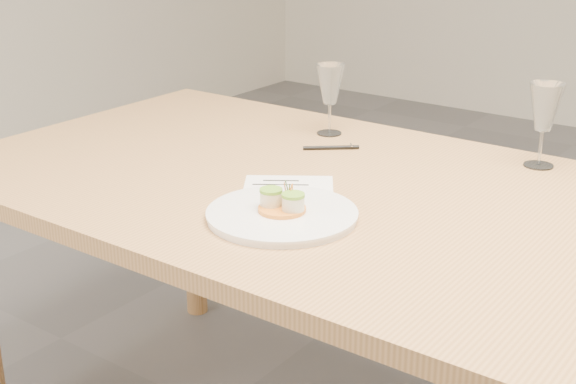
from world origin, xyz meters
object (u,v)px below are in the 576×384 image
Objects in this scene: dinner_plate at (282,213)px; ballpoint_pen at (331,148)px; wine_glass_0 at (330,86)px; wine_glass_1 at (545,109)px; recipe_sheet at (287,195)px; dining_table at (455,247)px.

ballpoint_pen is (-0.17, 0.44, -0.01)m from dinner_plate.
dinner_plate is 0.47m from ballpoint_pen.
wine_glass_0 is 0.94× the size of wine_glass_1.
wine_glass_0 reaches higher than dinner_plate.
dinner_plate is 0.96× the size of recipe_sheet.
dining_table is at bearing -17.08° from recipe_sheet.
dining_table is at bearing 38.03° from dinner_plate.
ballpoint_pen is at bearing -159.06° from wine_glass_1.
wine_glass_1 reaches higher than wine_glass_0.
wine_glass_0 is (-0.18, 0.44, 0.13)m from recipe_sheet.
ballpoint_pen is at bearing -54.41° from wine_glass_0.
wine_glass_1 is at bearing 64.40° from dinner_plate.
recipe_sheet is 1.59× the size of wine_glass_1.
wine_glass_1 reaches higher than ballpoint_pen.
ballpoint_pen is at bearing 153.53° from dining_table.
wine_glass_1 reaches higher than dining_table.
dining_table is 0.45m from wine_glass_1.
dinner_plate reaches higher than ballpoint_pen.
wine_glass_1 reaches higher than recipe_sheet.
dinner_plate is at bearing -92.47° from recipe_sheet.
recipe_sheet is at bearing -162.88° from dining_table.
dining_table is at bearing -92.81° from wine_glass_1.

